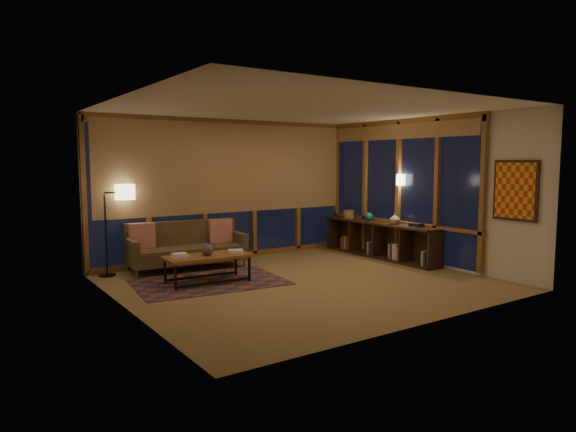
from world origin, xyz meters
TOP-DOWN VIEW (x-y plane):
  - floor at (0.00, 0.00)m, footprint 5.50×5.00m
  - ceiling at (0.00, 0.00)m, footprint 5.50×5.00m
  - walls at (0.00, 0.00)m, footprint 5.51×5.01m
  - window_wall_back at (0.00, 2.43)m, footprint 5.30×0.16m
  - window_wall_right at (2.68, 0.60)m, footprint 0.16×3.70m
  - wall_art at (2.71, -1.85)m, footprint 0.06×0.74m
  - wall_sconce at (2.62, 0.45)m, footprint 0.12×0.18m
  - sofa at (-1.11, 1.96)m, footprint 2.07×1.00m
  - pillow_left at (-1.82, 2.24)m, footprint 0.44×0.17m
  - pillow_right at (-0.41, 2.05)m, footprint 0.44×0.22m
  - area_rug at (-1.22, 0.82)m, footprint 2.44×1.77m
  - coffee_table at (-1.26, 0.82)m, footprint 1.35×0.68m
  - book_stack_a at (-1.70, 0.85)m, footprint 0.28×0.23m
  - book_stack_b at (-0.78, 0.78)m, footprint 0.29×0.26m
  - ceramic_pot at (-1.26, 0.80)m, footprint 0.24×0.24m
  - floor_lamp at (-2.43, 2.20)m, footprint 0.54×0.39m
  - bookshelf at (2.49, 0.86)m, footprint 0.40×2.82m
  - basket at (2.47, 1.77)m, footprint 0.25×0.25m
  - teal_bowl at (2.49, 1.18)m, footprint 0.19×0.19m
  - vase at (2.49, 0.46)m, footprint 0.26×0.26m
  - shelf_book_stack at (2.49, -0.08)m, footprint 0.18×0.24m

SIDE VIEW (x-z plane):
  - floor at x=0.00m, z-range -0.01..0.01m
  - area_rug at x=-1.22m, z-range 0.00..0.01m
  - coffee_table at x=-1.26m, z-range 0.00..0.44m
  - bookshelf at x=2.49m, z-range 0.00..0.70m
  - sofa at x=-1.11m, z-range 0.00..0.82m
  - book_stack_b at x=-0.78m, z-range 0.44..0.49m
  - book_stack_a at x=-1.70m, z-range 0.44..0.51m
  - ceramic_pot at x=-1.26m, z-range 0.44..0.62m
  - pillow_right at x=-0.41m, z-range 0.41..0.83m
  - pillow_left at x=-1.82m, z-range 0.41..0.85m
  - shelf_book_stack at x=2.49m, z-range 0.70..0.77m
  - floor_lamp at x=-2.43m, z-range 0.00..1.52m
  - basket at x=2.47m, z-range 0.70..0.87m
  - teal_bowl at x=2.49m, z-range 0.70..0.88m
  - vase at x=2.49m, z-range 0.70..0.92m
  - walls at x=0.00m, z-range 0.00..2.70m
  - window_wall_back at x=0.00m, z-range 0.05..2.65m
  - window_wall_right at x=2.68m, z-range 0.05..2.65m
  - wall_art at x=2.71m, z-range 0.98..1.92m
  - wall_sconce at x=2.62m, z-range 1.44..1.66m
  - ceiling at x=0.00m, z-range 2.70..2.71m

